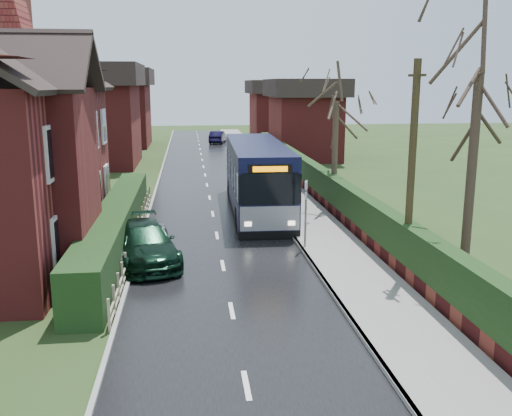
{
  "coord_description": "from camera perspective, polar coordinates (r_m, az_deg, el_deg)",
  "views": [
    {
      "loc": [
        -1.06,
        -16.68,
        6.12
      ],
      "look_at": [
        1.26,
        2.98,
        1.8
      ],
      "focal_mm": 40.0,
      "sensor_mm": 36.0,
      "label": 1
    }
  ],
  "objects": [
    {
      "name": "kerb_right",
      "position": [
        27.67,
        1.97,
        -0.33
      ],
      "size": [
        0.12,
        100.0,
        0.14
      ],
      "primitive_type": "cube",
      "color": "gray",
      "rests_on": "ground"
    },
    {
      "name": "bus_stop_sign",
      "position": [
        21.2,
        5.01,
        0.37
      ],
      "size": [
        0.18,
        0.4,
        2.66
      ],
      "rotation": [
        0.0,
        0.0,
        -0.32
      ],
      "color": "slate",
      "rests_on": "ground"
    },
    {
      "name": "right_wall_hedge",
      "position": [
        28.02,
        7.56,
        1.72
      ],
      "size": [
        0.6,
        50.0,
        1.8
      ],
      "color": "maroon",
      "rests_on": "ground"
    },
    {
      "name": "tree_right_far",
      "position": [
        28.04,
        8.06,
        11.26
      ],
      "size": [
        3.92,
        3.92,
        7.58
      ],
      "color": "#3D3024",
      "rests_on": "ground"
    },
    {
      "name": "tree_right_near",
      "position": [
        19.55,
        21.55,
        13.69
      ],
      "size": [
        4.26,
        4.26,
        9.2
      ],
      "color": "#372820",
      "rests_on": "ground"
    },
    {
      "name": "picket_fence",
      "position": [
        22.51,
        -11.85,
        -2.55
      ],
      "size": [
        0.1,
        16.0,
        0.9
      ],
      "primitive_type": null,
      "color": "tan",
      "rests_on": "ground"
    },
    {
      "name": "pavement",
      "position": [
        27.87,
        4.41,
        -0.26
      ],
      "size": [
        2.5,
        100.0,
        0.14
      ],
      "primitive_type": "cube",
      "color": "slate",
      "rests_on": "ground"
    },
    {
      "name": "bus",
      "position": [
        27.73,
        0.1,
        3.04
      ],
      "size": [
        2.77,
        11.02,
        3.33
      ],
      "rotation": [
        0.0,
        0.0,
        -0.02
      ],
      "color": "black",
      "rests_on": "ground"
    },
    {
      "name": "road",
      "position": [
        27.39,
        -4.35,
        -0.61
      ],
      "size": [
        6.0,
        100.0,
        0.02
      ],
      "primitive_type": "cube",
      "color": "black",
      "rests_on": "ground"
    },
    {
      "name": "kerb_left",
      "position": [
        27.44,
        -10.73,
        -0.69
      ],
      "size": [
        0.12,
        100.0,
        0.1
      ],
      "primitive_type": "cube",
      "color": "gray",
      "rests_on": "ground"
    },
    {
      "name": "ground",
      "position": [
        17.8,
        -2.94,
        -7.82
      ],
      "size": [
        140.0,
        140.0,
        0.0
      ],
      "primitive_type": "plane",
      "color": "#2E421C",
      "rests_on": "ground"
    },
    {
      "name": "tree_house_side",
      "position": [
        36.19,
        -23.77,
        14.58
      ],
      "size": [
        4.82,
        4.82,
        10.96
      ],
      "color": "#3C3024",
      "rests_on": "ground"
    },
    {
      "name": "telegraph_pole",
      "position": [
        18.39,
        15.28,
        3.6
      ],
      "size": [
        0.24,
        0.88,
        6.86
      ],
      "rotation": [
        0.0,
        0.0,
        0.17
      ],
      "color": "#2D2414",
      "rests_on": "ground"
    },
    {
      "name": "front_hedge",
      "position": [
        22.5,
        -13.79,
        -1.73
      ],
      "size": [
        1.2,
        16.0,
        1.6
      ],
      "primitive_type": "cube",
      "color": "black",
      "rests_on": "ground"
    },
    {
      "name": "car_distant",
      "position": [
        60.46,
        -3.86,
        7.09
      ],
      "size": [
        2.05,
        4.07,
        1.28
      ],
      "primitive_type": "imported",
      "rotation": [
        0.0,
        0.0,
        2.95
      ],
      "color": "black",
      "rests_on": "ground"
    },
    {
      "name": "car_green",
      "position": [
        20.26,
        -11.11,
        -3.47
      ],
      "size": [
        3.01,
        5.09,
        1.38
      ],
      "primitive_type": "imported",
      "rotation": [
        0.0,
        0.0,
        0.24
      ],
      "color": "black",
      "rests_on": "ground"
    },
    {
      "name": "car_silver",
      "position": [
        20.23,
        -11.44,
        -3.55
      ],
      "size": [
        1.97,
        4.1,
        1.35
      ],
      "primitive_type": "imported",
      "rotation": [
        0.0,
        0.0,
        -0.1
      ],
      "color": "silver",
      "rests_on": "ground"
    }
  ]
}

